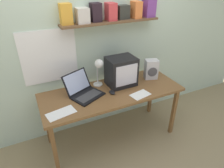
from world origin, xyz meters
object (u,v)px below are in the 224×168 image
Objects in this scene: space_heater at (151,69)px; loose_paper_near_monitor at (61,113)px; computer_mouse at (112,92)px; laptop at (83,90)px; open_notebook at (140,95)px; corner_desk at (112,95)px; crt_monitor at (121,71)px; juice_glass at (137,73)px; desk_lamp at (99,67)px.

space_heater is 0.83× the size of loose_paper_near_monitor.
computer_mouse reaches higher than loose_paper_near_monitor.
space_heater reaches higher than loose_paper_near_monitor.
laptop is 0.42m from loose_paper_near_monitor.
loose_paper_near_monitor is 0.95m from open_notebook.
laptop is 4.37× the size of computer_mouse.
space_heater is (0.63, 0.09, 0.20)m from corner_desk.
crt_monitor reaches higher than corner_desk.
laptop is 0.83m from juice_glass.
open_notebook is at bearing -39.55° from corner_desk.
desk_lamp is at bearing -170.10° from space_heater.
computer_mouse is at bearing -153.18° from juice_glass.
corner_desk is 3.64× the size of laptop.
space_heater is at bearing 8.01° from corner_desk.
corner_desk is 0.53m from juice_glass.
loose_paper_near_monitor is at bearing -152.27° from space_heater.
open_notebook is (0.94, -0.05, -0.00)m from loose_paper_near_monitor.
juice_glass is 0.50× the size of open_notebook.
juice_glass is (0.47, 0.20, 0.12)m from corner_desk.
corner_desk is 0.38m from laptop.
computer_mouse is 0.42× the size of open_notebook.
crt_monitor is (0.18, 0.11, 0.25)m from corner_desk.
corner_desk is at bearing 14.82° from loose_paper_near_monitor.
space_heater is at bearing -8.30° from desk_lamp.
laptop reaches higher than juice_glass.
crt_monitor is at bearing 31.14° from corner_desk.
corner_desk is 6.50× the size of space_heater.
desk_lamp reaches higher than corner_desk.
space_heater is (0.16, -0.11, 0.08)m from juice_glass.
computer_mouse is at bearing -151.83° from space_heater.
space_heater is 0.49m from open_notebook.
space_heater is 0.68m from computer_mouse.
loose_paper_near_monitor is (-0.85, -0.29, -0.18)m from crt_monitor.
laptop is at bearing 38.46° from loose_paper_near_monitor.
desk_lamp is 1.44× the size of open_notebook.
laptop is 3.65× the size of juice_glass.
laptop is at bearing 157.71° from computer_mouse.
juice_glass is at bearing 160.58° from space_heater.
crt_monitor is 0.97× the size of desk_lamp.
crt_monitor is 2.81× the size of juice_glass.
juice_glass is (0.57, 0.03, -0.21)m from desk_lamp.
desk_lamp is 1.17× the size of loose_paper_near_monitor.
crt_monitor is 0.30m from desk_lamp.
corner_desk is 4.73× the size of crt_monitor.
desk_lamp is 0.72m from loose_paper_near_monitor.
crt_monitor is 0.54m from laptop.
laptop is at bearing 166.68° from corner_desk.
space_heater reaches higher than laptop.
desk_lamp is at bearing 166.80° from crt_monitor.
loose_paper_near_monitor is (-0.57, -0.35, -0.27)m from desk_lamp.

